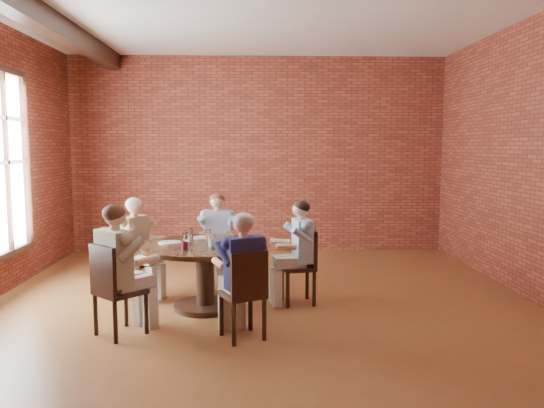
{
  "coord_description": "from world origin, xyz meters",
  "views": [
    {
      "loc": [
        -0.09,
        -5.82,
        1.85
      ],
      "look_at": [
        0.15,
        1.0,
        1.11
      ],
      "focal_mm": 35.0,
      "sensor_mm": 36.0,
      "label": 1
    }
  ],
  "objects_px": {
    "diner_a": "(298,252)",
    "diner_e": "(242,276)",
    "chair_a": "(304,263)",
    "chair_c": "(133,258)",
    "diner_c": "(138,248)",
    "diner_d": "(120,270)",
    "diner_b": "(217,240)",
    "smartphone": "(228,252)",
    "chair_e": "(245,291)",
    "chair_b": "(218,249)",
    "dining_table": "(205,263)",
    "chair_d": "(113,287)"
  },
  "relations": [
    {
      "from": "chair_d",
      "to": "diner_e",
      "type": "relative_size",
      "value": 0.75
    },
    {
      "from": "diner_a",
      "to": "diner_c",
      "type": "relative_size",
      "value": 1.0
    },
    {
      "from": "chair_a",
      "to": "chair_d",
      "type": "xyz_separation_m",
      "value": [
        -1.95,
        -1.05,
        0.02
      ]
    },
    {
      "from": "diner_b",
      "to": "chair_c",
      "type": "xyz_separation_m",
      "value": [
        -1.0,
        -0.5,
        -0.13
      ]
    },
    {
      "from": "chair_a",
      "to": "diner_c",
      "type": "xyz_separation_m",
      "value": [
        -2.0,
        0.29,
        0.13
      ]
    },
    {
      "from": "diner_c",
      "to": "chair_a",
      "type": "bearing_deg",
      "value": -69.25
    },
    {
      "from": "diner_b",
      "to": "chair_c",
      "type": "relative_size",
      "value": 1.4
    },
    {
      "from": "diner_e",
      "to": "diner_c",
      "type": "bearing_deg",
      "value": -72.65
    },
    {
      "from": "chair_b",
      "to": "diner_c",
      "type": "height_order",
      "value": "diner_c"
    },
    {
      "from": "chair_a",
      "to": "diner_e",
      "type": "bearing_deg",
      "value": -40.91
    },
    {
      "from": "chair_c",
      "to": "chair_e",
      "type": "height_order",
      "value": "chair_c"
    },
    {
      "from": "chair_a",
      "to": "diner_c",
      "type": "relative_size",
      "value": 0.71
    },
    {
      "from": "chair_c",
      "to": "chair_e",
      "type": "distance_m",
      "value": 2.07
    },
    {
      "from": "chair_d",
      "to": "smartphone",
      "type": "relative_size",
      "value": 6.16
    },
    {
      "from": "diner_a",
      "to": "chair_b",
      "type": "distance_m",
      "value": 1.35
    },
    {
      "from": "diner_d",
      "to": "diner_b",
      "type": "bearing_deg",
      "value": -71.44
    },
    {
      "from": "chair_a",
      "to": "chair_e",
      "type": "distance_m",
      "value": 1.37
    },
    {
      "from": "diner_e",
      "to": "chair_c",
      "type": "bearing_deg",
      "value": -72.01
    },
    {
      "from": "diner_a",
      "to": "diner_e",
      "type": "relative_size",
      "value": 1.0
    },
    {
      "from": "diner_b",
      "to": "chair_d",
      "type": "bearing_deg",
      "value": -111.02
    },
    {
      "from": "dining_table",
      "to": "diner_c",
      "type": "relative_size",
      "value": 1.16
    },
    {
      "from": "diner_c",
      "to": "diner_d",
      "type": "height_order",
      "value": "diner_d"
    },
    {
      "from": "diner_a",
      "to": "diner_c",
      "type": "xyz_separation_m",
      "value": [
        -1.93,
        0.31,
        0.0
      ]
    },
    {
      "from": "diner_a",
      "to": "chair_e",
      "type": "height_order",
      "value": "diner_a"
    },
    {
      "from": "diner_b",
      "to": "chair_a",
      "type": "bearing_deg",
      "value": -33.56
    },
    {
      "from": "chair_b",
      "to": "chair_e",
      "type": "height_order",
      "value": "chair_b"
    },
    {
      "from": "chair_d",
      "to": "smartphone",
      "type": "bearing_deg",
      "value": -117.64
    },
    {
      "from": "diner_a",
      "to": "chair_e",
      "type": "distance_m",
      "value": 1.33
    },
    {
      "from": "diner_b",
      "to": "chair_c",
      "type": "height_order",
      "value": "diner_b"
    },
    {
      "from": "dining_table",
      "to": "diner_e",
      "type": "distance_m",
      "value": 1.05
    },
    {
      "from": "diner_a",
      "to": "diner_c",
      "type": "height_order",
      "value": "diner_c"
    },
    {
      "from": "dining_table",
      "to": "chair_a",
      "type": "distance_m",
      "value": 1.16
    },
    {
      "from": "chair_b",
      "to": "diner_d",
      "type": "distance_m",
      "value": 2.07
    },
    {
      "from": "diner_d",
      "to": "diner_a",
      "type": "bearing_deg",
      "value": -108.68
    },
    {
      "from": "chair_a",
      "to": "chair_c",
      "type": "distance_m",
      "value": 2.09
    },
    {
      "from": "diner_e",
      "to": "smartphone",
      "type": "relative_size",
      "value": 8.24
    },
    {
      "from": "chair_a",
      "to": "chair_c",
      "type": "bearing_deg",
      "value": -108.22
    },
    {
      "from": "diner_a",
      "to": "smartphone",
      "type": "xyz_separation_m",
      "value": [
        -0.79,
        -0.66,
        0.14
      ]
    },
    {
      "from": "chair_c",
      "to": "diner_e",
      "type": "height_order",
      "value": "diner_e"
    },
    {
      "from": "diner_a",
      "to": "diner_e",
      "type": "height_order",
      "value": "same"
    },
    {
      "from": "diner_a",
      "to": "diner_e",
      "type": "xyz_separation_m",
      "value": [
        -0.63,
        -1.12,
        0.0
      ]
    },
    {
      "from": "dining_table",
      "to": "smartphone",
      "type": "bearing_deg",
      "value": -59.63
    },
    {
      "from": "chair_e",
      "to": "smartphone",
      "type": "bearing_deg",
      "value": -95.29
    },
    {
      "from": "diner_c",
      "to": "diner_d",
      "type": "distance_m",
      "value": 1.29
    },
    {
      "from": "diner_c",
      "to": "diner_b",
      "type": "bearing_deg",
      "value": -31.17
    },
    {
      "from": "diner_b",
      "to": "smartphone",
      "type": "xyz_separation_m",
      "value": [
        0.21,
        -1.5,
        0.14
      ]
    },
    {
      "from": "dining_table",
      "to": "diner_a",
      "type": "distance_m",
      "value": 1.09
    },
    {
      "from": "dining_table",
      "to": "chair_b",
      "type": "relative_size",
      "value": 1.62
    },
    {
      "from": "chair_a",
      "to": "chair_b",
      "type": "bearing_deg",
      "value": -139.39
    },
    {
      "from": "chair_c",
      "to": "smartphone",
      "type": "bearing_deg",
      "value": -100.5
    }
  ]
}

